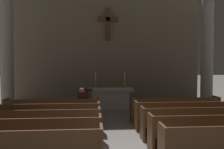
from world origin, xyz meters
The scene contains 16 objects.
pew_left_row_2 centered at (-2.25, 0.92, 0.48)m, with size 3.33×0.50×0.95m.
pew_left_row_3 centered at (-2.25, 1.87, 0.48)m, with size 3.33×0.50×0.95m.
pew_left_row_4 centered at (-2.25, 2.82, 0.48)m, with size 3.33×0.50×0.95m.
pew_left_row_5 centered at (-2.25, 3.78, 0.48)m, with size 3.33×0.50×0.95m.
pew_right_row_2 centered at (2.25, 0.92, 0.48)m, with size 3.33×0.50×0.95m.
pew_right_row_3 centered at (2.25, 1.87, 0.48)m, with size 3.33×0.50×0.95m.
pew_right_row_4 centered at (2.25, 2.82, 0.48)m, with size 3.33×0.50×0.95m.
pew_right_row_5 centered at (2.25, 3.78, 0.48)m, with size 3.33×0.50×0.95m.
column_left_second centered at (-4.74, 6.27, 3.64)m, with size 0.86×0.86×7.46m.
column_right_second centered at (4.74, 6.27, 3.64)m, with size 0.86×0.86×7.46m.
altar centered at (0.00, 6.39, 0.53)m, with size 2.20×0.90×1.01m.
candlestick_left centered at (-0.70, 6.39, 1.27)m, with size 0.16×0.16×0.79m.
candlestick_right centered at (0.70, 6.39, 1.27)m, with size 0.16×0.16×0.79m.
apse_with_cross centered at (0.00, 8.36, 3.98)m, with size 10.40×0.46×7.95m.
lectern centered at (-1.05, 5.19, 0.55)m, with size 0.44×0.36×1.15m.
lone_worshipper centered at (-1.20, 3.82, 0.69)m, with size 0.32×0.43×1.32m.
Camera 1 is at (-0.75, -4.46, 2.17)m, focal length 36.45 mm.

